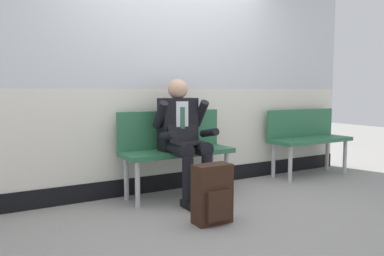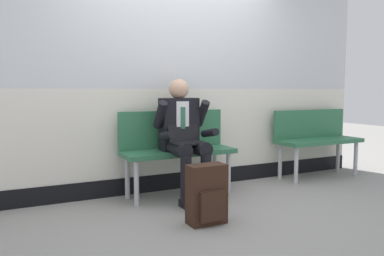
# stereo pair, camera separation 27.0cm
# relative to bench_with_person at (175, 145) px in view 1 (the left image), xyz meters

# --- Properties ---
(ground_plane) EXTENTS (18.00, 18.00, 0.00)m
(ground_plane) POSITION_rel_bench_with_person_xyz_m (0.11, -0.51, -0.55)
(ground_plane) COLOR gray
(station_wall) EXTENTS (5.27, 0.14, 2.77)m
(station_wall) POSITION_rel_bench_with_person_xyz_m (0.11, 0.28, 0.83)
(station_wall) COLOR silver
(station_wall) RESTS_ON ground
(bench_with_person) EXTENTS (1.22, 0.42, 0.91)m
(bench_with_person) POSITION_rel_bench_with_person_xyz_m (0.00, 0.00, 0.00)
(bench_with_person) COLOR #2D6B47
(bench_with_person) RESTS_ON ground
(bench_empty) EXTENTS (1.18, 0.42, 0.87)m
(bench_empty) POSITION_rel_bench_with_person_xyz_m (2.00, -0.00, -0.01)
(bench_empty) COLOR #2D6B47
(bench_empty) RESTS_ON ground
(person_seated) EXTENTS (0.57, 0.70, 1.25)m
(person_seated) POSITION_rel_bench_with_person_xyz_m (-0.00, -0.20, 0.13)
(person_seated) COLOR black
(person_seated) RESTS_ON ground
(backpack) EXTENTS (0.33, 0.21, 0.51)m
(backpack) POSITION_rel_bench_with_person_xyz_m (-0.15, -0.96, -0.30)
(backpack) COLOR #331E14
(backpack) RESTS_ON ground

